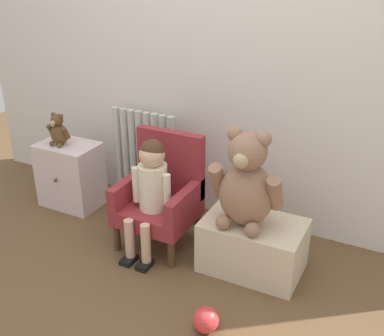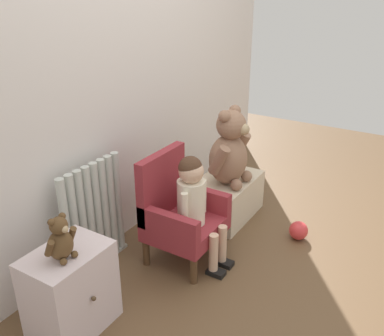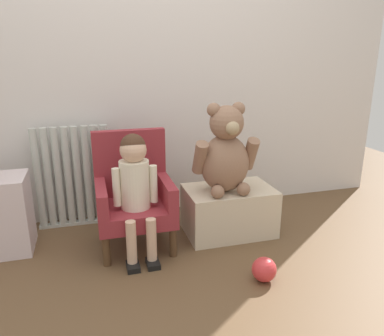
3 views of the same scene
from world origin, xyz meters
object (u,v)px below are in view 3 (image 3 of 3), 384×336
object	(u,v)px
radiator	(73,177)
toy_ball	(264,269)
child_figure	(135,178)
low_bench	(229,211)
child_armchair	(134,195)
large_teddy_bear	(225,154)

from	to	relation	value
radiator	toy_ball	bearing A→B (deg)	-45.79
child_figure	toy_ball	world-z (taller)	child_figure
radiator	low_bench	bearing A→B (deg)	-22.42
toy_ball	child_armchair	bearing A→B (deg)	134.62
child_armchair	low_bench	distance (m)	0.63
large_teddy_bear	low_bench	bearing A→B (deg)	35.98
child_armchair	toy_ball	distance (m)	0.87
child_figure	low_bench	xyz separation A→B (m)	(0.61, 0.09, -0.31)
child_armchair	low_bench	size ratio (longest dim) A/B	1.23
toy_ball	low_bench	bearing A→B (deg)	87.69
child_figure	large_teddy_bear	size ratio (longest dim) A/B	1.28
toy_ball	child_figure	bearing A→B (deg)	140.72
radiator	toy_ball	xyz separation A→B (m)	(0.94, -0.96, -0.28)
large_teddy_bear	toy_ball	size ratio (longest dim) A/B	4.29
radiator	low_bench	distance (m)	1.06
radiator	child_figure	size ratio (longest dim) A/B	0.96
toy_ball	large_teddy_bear	bearing A→B (deg)	92.52
child_armchair	large_teddy_bear	size ratio (longest dim) A/B	1.25
radiator	child_figure	xyz separation A→B (m)	(0.35, -0.48, 0.12)
low_bench	radiator	bearing A→B (deg)	157.58
child_armchair	toy_ball	world-z (taller)	child_armchair
child_figure	large_teddy_bear	xyz separation A→B (m)	(0.56, 0.06, 0.09)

